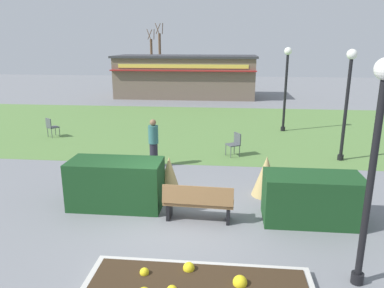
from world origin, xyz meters
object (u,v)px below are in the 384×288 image
(cafe_chair_east, at_px, (51,126))
(person_strolling, at_px, (153,143))
(tree_left_bg, at_px, (160,56))
(lamppost_far, at_px, (286,79))
(trash_bin, at_px, (74,191))
(lamppost_mid, at_px, (348,92))
(lamppost_near, at_px, (375,149))
(cafe_chair_west, at_px, (235,142))
(food_kiosk, at_px, (186,76))
(parked_car_center_slot, at_px, (219,80))
(park_bench, at_px, (198,203))
(tree_right_bg, at_px, (152,58))
(parked_car_west_slot, at_px, (163,80))

(cafe_chair_east, relative_size, person_strolling, 0.53)
(person_strolling, distance_m, tree_left_bg, 29.09)
(lamppost_far, distance_m, cafe_chair_east, 11.18)
(trash_bin, bearing_deg, lamppost_mid, 31.02)
(lamppost_near, height_order, cafe_chair_west, lamppost_near)
(lamppost_far, distance_m, person_strolling, 8.12)
(trash_bin, relative_size, cafe_chair_west, 1.02)
(person_strolling, bearing_deg, trash_bin, -84.99)
(food_kiosk, distance_m, parked_car_center_slot, 7.55)
(park_bench, relative_size, tree_right_bg, 0.31)
(cafe_chair_east, relative_size, tree_left_bg, 0.14)
(cafe_chair_east, distance_m, person_strolling, 6.61)
(park_bench, xyz_separation_m, food_kiosk, (-2.81, 21.22, 1.14))
(parked_car_west_slot, bearing_deg, cafe_chair_west, -73.35)
(lamppost_mid, bearing_deg, lamppost_near, -103.34)
(food_kiosk, xyz_separation_m, tree_left_bg, (-4.16, 11.27, 1.11))
(parked_car_west_slot, bearing_deg, park_bench, -78.24)
(park_bench, distance_m, lamppost_far, 10.63)
(lamppost_far, distance_m, trash_bin, 11.74)
(tree_left_bg, bearing_deg, parked_car_center_slot, -32.41)
(parked_car_center_slot, distance_m, tree_left_bg, 8.10)
(lamppost_mid, height_order, lamppost_far, same)
(park_bench, height_order, tree_left_bg, tree_left_bg)
(cafe_chair_east, xyz_separation_m, parked_car_center_slot, (7.03, 20.76, 0.12))
(trash_bin, xyz_separation_m, person_strolling, (1.42, 3.47, 0.41))
(lamppost_far, height_order, trash_bin, lamppost_far)
(lamppost_far, distance_m, tree_right_bg, 26.66)
(food_kiosk, xyz_separation_m, parked_car_west_slot, (-3.08, 7.08, -0.98))
(cafe_chair_east, height_order, parked_car_center_slot, parked_car_center_slot)
(park_bench, distance_m, food_kiosk, 21.43)
(trash_bin, xyz_separation_m, cafe_chair_east, (-4.09, 7.10, 0.08))
(lamppost_mid, bearing_deg, food_kiosk, 115.70)
(lamppost_near, height_order, parked_car_center_slot, lamppost_near)
(trash_bin, bearing_deg, park_bench, -7.56)
(food_kiosk, bearing_deg, parked_car_west_slot, 113.53)
(park_bench, xyz_separation_m, cafe_chair_east, (-7.40, 7.54, 0.05))
(tree_left_bg, bearing_deg, park_bench, -77.90)
(tree_right_bg, bearing_deg, lamppost_mid, -65.48)
(lamppost_mid, xyz_separation_m, parked_car_center_slot, (-5.20, 22.96, -1.88))
(parked_car_west_slot, xyz_separation_m, tree_left_bg, (-1.08, 4.19, 2.09))
(lamppost_mid, relative_size, lamppost_far, 1.00)
(tree_left_bg, bearing_deg, cafe_chair_east, -90.98)
(lamppost_far, bearing_deg, park_bench, -108.72)
(lamppost_mid, distance_m, trash_bin, 9.73)
(lamppost_mid, height_order, person_strolling, lamppost_mid)
(person_strolling, distance_m, tree_right_bg, 30.70)
(lamppost_far, height_order, person_strolling, lamppost_far)
(lamppost_far, height_order, parked_car_center_slot, lamppost_far)
(park_bench, relative_size, lamppost_far, 0.43)
(lamppost_near, height_order, food_kiosk, lamppost_near)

